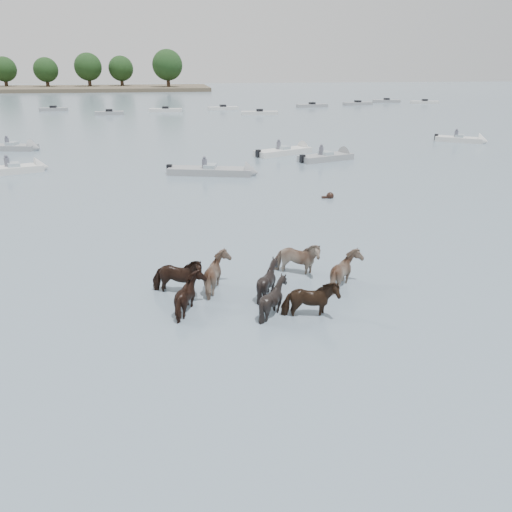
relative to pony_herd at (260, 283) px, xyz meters
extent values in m
plane|color=slate|center=(-0.37, -1.69, -0.48)|extent=(400.00, 400.00, 0.00)
imported|color=black|center=(-2.75, 0.68, 0.03)|extent=(2.02, 1.31, 1.57)
imported|color=#89735D|center=(-1.32, 0.73, 0.02)|extent=(1.56, 1.74, 1.55)
imported|color=black|center=(0.27, 0.01, -0.03)|extent=(1.60, 1.50, 1.46)
imported|color=gray|center=(1.67, 1.68, 0.03)|extent=(2.03, 1.56, 1.56)
imported|color=black|center=(-2.34, -0.80, -0.02)|extent=(1.39, 1.58, 1.46)
imported|color=black|center=(0.18, -1.37, -0.04)|extent=(1.44, 1.32, 1.43)
imported|color=black|center=(1.25, -1.75, -0.02)|extent=(1.80, 0.92, 1.47)
imported|color=gray|center=(3.12, 0.18, 0.01)|extent=(1.61, 1.77, 1.53)
sphere|color=black|center=(6.38, 12.55, -0.36)|extent=(0.44, 0.44, 0.44)
cube|color=black|center=(6.13, 12.55, -0.46)|extent=(0.50, 0.22, 0.18)
cube|color=silver|center=(-13.92, 23.40, -0.28)|extent=(4.16, 2.88, 0.55)
cone|color=silver|center=(-12.13, 24.10, -0.28)|extent=(1.42, 1.82, 1.60)
cube|color=#99ADB7|center=(-13.92, 23.40, 0.07)|extent=(1.15, 1.33, 0.35)
cylinder|color=#595966|center=(-14.32, 23.40, 0.27)|extent=(0.36, 0.36, 0.70)
sphere|color=#595966|center=(-14.32, 23.40, 0.72)|extent=(0.24, 0.24, 0.24)
cube|color=gray|center=(0.00, 20.44, -0.28)|extent=(6.16, 3.16, 0.55)
cone|color=gray|center=(2.86, 19.63, -0.28)|extent=(1.30, 1.78, 1.60)
cube|color=#99ADB7|center=(0.00, 20.44, 0.07)|extent=(1.08, 1.30, 0.35)
cube|color=black|center=(-2.86, 21.25, -0.13)|extent=(0.43, 0.43, 0.60)
cylinder|color=#595966|center=(-0.40, 20.44, 0.27)|extent=(0.36, 0.36, 0.70)
sphere|color=#595966|center=(-0.40, 20.44, 0.72)|extent=(0.24, 0.24, 0.24)
cube|color=silver|center=(6.91, 27.87, -0.28)|extent=(5.46, 3.75, 0.55)
cone|color=silver|center=(9.29, 29.02, -0.28)|extent=(1.51, 1.83, 1.60)
cube|color=#99ADB7|center=(6.91, 27.87, 0.07)|extent=(1.21, 1.36, 0.35)
cube|color=black|center=(4.53, 26.71, -0.13)|extent=(0.47, 0.47, 0.60)
cylinder|color=#595966|center=(6.51, 27.87, 0.27)|extent=(0.36, 0.36, 0.70)
sphere|color=#595966|center=(6.51, 27.87, 0.72)|extent=(0.24, 0.24, 0.24)
cube|color=gray|center=(9.72, 24.51, -0.28)|extent=(4.86, 3.09, 0.55)
cone|color=gray|center=(11.88, 25.30, -0.28)|extent=(1.40, 1.81, 1.60)
cube|color=#99ADB7|center=(9.72, 24.51, 0.07)|extent=(1.14, 1.33, 0.35)
cube|color=black|center=(7.57, 23.71, -0.13)|extent=(0.45, 0.45, 0.60)
cylinder|color=#595966|center=(9.32, 24.51, 0.27)|extent=(0.36, 0.36, 0.70)
sphere|color=#595966|center=(9.32, 24.51, 0.72)|extent=(0.24, 0.24, 0.24)
cube|color=silver|center=(26.04, 32.36, -0.28)|extent=(4.54, 3.95, 0.55)
cone|color=silver|center=(27.83, 31.03, -0.28)|extent=(1.68, 1.82, 1.60)
cube|color=#99ADB7|center=(26.04, 32.36, 0.07)|extent=(1.31, 1.38, 0.35)
cube|color=black|center=(24.24, 33.70, -0.13)|extent=(0.49, 0.49, 0.60)
cylinder|color=#595966|center=(25.64, 32.36, 0.27)|extent=(0.36, 0.36, 0.70)
sphere|color=#595966|center=(25.64, 32.36, 0.72)|extent=(0.24, 0.24, 0.24)
cube|color=gray|center=(-16.86, 34.30, -0.28)|extent=(4.53, 2.59, 0.55)
cone|color=gray|center=(-14.79, 33.78, -0.28)|extent=(1.26, 1.77, 1.60)
cube|color=#99ADB7|center=(-16.86, 34.30, 0.07)|extent=(1.05, 1.28, 0.35)
cylinder|color=#595966|center=(-17.26, 34.30, 0.27)|extent=(0.36, 0.36, 0.70)
sphere|color=#595966|center=(-17.26, 34.30, 0.72)|extent=(0.24, 0.24, 0.24)
cube|color=gray|center=(-21.45, 76.40, -0.26)|extent=(4.36, 1.55, 0.60)
cube|color=black|center=(-21.45, 76.40, 0.12)|extent=(1.01, 1.01, 0.50)
cube|color=gray|center=(-11.60, 67.82, -0.26)|extent=(4.33, 1.80, 0.60)
cube|color=black|center=(-11.60, 67.82, 0.12)|extent=(1.07, 1.07, 0.50)
cube|color=silver|center=(-3.06, 71.76, -0.26)|extent=(5.41, 2.00, 0.60)
cube|color=black|center=(-3.06, 71.76, 0.12)|extent=(1.09, 1.09, 0.50)
cube|color=silver|center=(6.56, 73.85, -0.26)|extent=(5.13, 1.93, 0.60)
cube|color=black|center=(6.56, 73.85, 0.12)|extent=(1.08, 1.08, 0.50)
cube|color=silver|center=(11.19, 64.17, -0.26)|extent=(5.72, 2.08, 0.60)
cube|color=black|center=(11.19, 64.17, 0.12)|extent=(1.10, 1.10, 0.50)
cube|color=gray|center=(23.06, 76.98, -0.26)|extent=(5.77, 2.13, 0.60)
cube|color=black|center=(23.06, 76.98, 0.12)|extent=(1.11, 1.11, 0.50)
cube|color=gray|center=(32.94, 80.34, -0.26)|extent=(5.86, 2.47, 0.60)
cube|color=black|center=(32.94, 80.34, 0.12)|extent=(1.16, 1.16, 0.50)
cube|color=gray|center=(41.09, 85.93, -0.26)|extent=(5.48, 1.91, 0.60)
cube|color=black|center=(41.09, 85.93, 0.12)|extent=(1.07, 1.07, 0.50)
cube|color=silver|center=(47.15, 81.58, -0.26)|extent=(5.56, 2.64, 0.60)
cube|color=black|center=(47.15, 81.58, 0.12)|extent=(1.20, 1.20, 0.50)
cylinder|color=#382619|center=(-49.87, 154.77, 1.13)|extent=(1.00, 1.00, 3.22)
sphere|color=black|center=(-49.87, 154.77, 5.33)|extent=(7.15, 7.15, 7.15)
cylinder|color=#382619|center=(-37.24, 150.75, 1.09)|extent=(1.00, 1.00, 3.14)
sphere|color=black|center=(-37.24, 150.75, 5.18)|extent=(6.97, 6.97, 6.97)
cylinder|color=#382619|center=(-25.35, 151.47, 1.31)|extent=(1.00, 1.00, 3.58)
sphere|color=black|center=(-25.35, 151.47, 5.99)|extent=(7.96, 7.96, 7.96)
cylinder|color=#382619|center=(-16.02, 153.32, 1.17)|extent=(1.00, 1.00, 3.31)
sphere|color=black|center=(-16.02, 153.32, 5.49)|extent=(7.35, 7.35, 7.35)
cylinder|color=#382619|center=(-2.07, 142.99, 1.46)|extent=(1.00, 1.00, 3.88)
sphere|color=black|center=(-2.07, 142.99, 6.52)|extent=(8.61, 8.61, 8.61)
camera|label=1|loc=(-2.73, -15.43, 6.92)|focal=35.65mm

